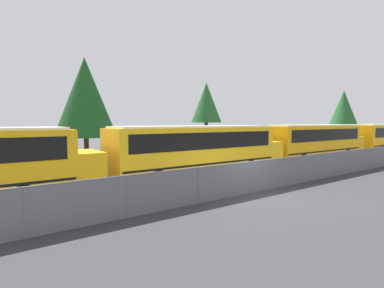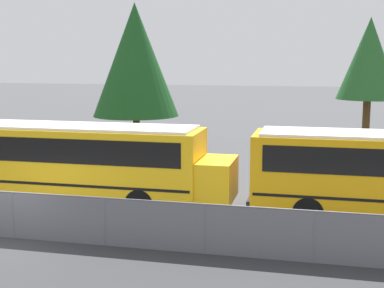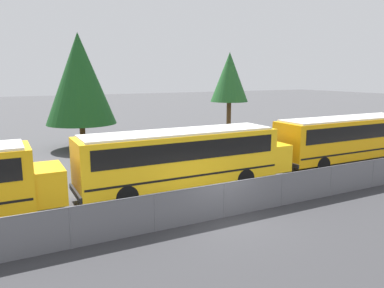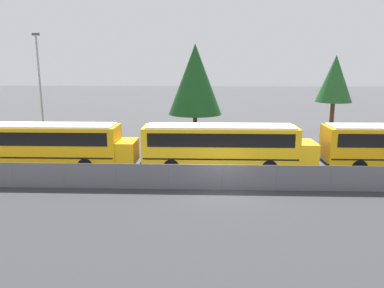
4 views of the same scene
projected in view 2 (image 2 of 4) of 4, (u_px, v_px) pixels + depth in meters
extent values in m
plane|color=#424244|center=(14.00, 238.00, 16.96)|extent=(200.00, 200.00, 0.00)
cube|color=#9EA0A5|center=(13.00, 215.00, 16.85)|extent=(98.97, 0.03, 1.49)
cube|color=slate|center=(13.00, 215.00, 16.83)|extent=(98.97, 0.01, 1.49)
cylinder|color=slate|center=(12.00, 192.00, 16.73)|extent=(98.97, 0.05, 0.05)
cylinder|color=slate|center=(13.00, 215.00, 16.85)|extent=(0.07, 0.07, 1.49)
cylinder|color=slate|center=(105.00, 222.00, 16.15)|extent=(0.07, 0.07, 1.49)
cylinder|color=slate|center=(205.00, 229.00, 15.46)|extent=(0.07, 0.07, 1.49)
cylinder|color=slate|center=(314.00, 237.00, 14.77)|extent=(0.07, 0.07, 1.49)
cube|color=yellow|center=(70.00, 159.00, 20.66)|extent=(10.36, 2.50, 2.51)
cube|color=black|center=(69.00, 145.00, 20.57)|extent=(9.53, 2.54, 0.90)
cube|color=black|center=(70.00, 177.00, 20.77)|extent=(10.15, 2.53, 0.10)
cube|color=yellow|center=(217.00, 180.00, 19.44)|extent=(1.24, 2.30, 1.50)
cube|color=silver|center=(68.00, 126.00, 20.45)|extent=(9.84, 2.25, 0.10)
cylinder|color=black|center=(158.00, 189.00, 21.22)|extent=(1.05, 0.28, 1.05)
cylinder|color=black|center=(140.00, 203.00, 19.05)|extent=(1.05, 0.28, 1.05)
cylinder|color=black|center=(13.00, 180.00, 22.66)|extent=(1.05, 0.28, 1.05)
cube|color=black|center=(252.00, 196.00, 19.49)|extent=(0.12, 2.50, 0.24)
cylinder|color=black|center=(309.00, 196.00, 20.15)|extent=(1.05, 0.28, 1.05)
cylinder|color=black|center=(308.00, 212.00, 17.97)|extent=(1.05, 0.28, 1.05)
cylinder|color=#51381E|center=(137.00, 131.00, 34.63)|extent=(0.44, 0.44, 2.00)
cone|color=#194C1E|center=(135.00, 60.00, 33.91)|extent=(5.49, 5.49, 7.14)
cylinder|color=#51381E|center=(366.00, 127.00, 31.59)|extent=(0.44, 0.44, 3.30)
cone|color=#235B28|center=(369.00, 58.00, 30.96)|extent=(3.64, 3.64, 4.73)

